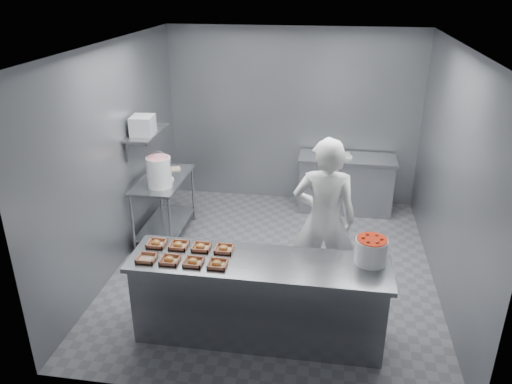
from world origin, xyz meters
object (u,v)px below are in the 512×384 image
tray_3 (217,264)px  tray_7 (224,249)px  tray_1 (170,260)px  worker (324,220)px  glaze_bucket (159,171)px  strawberry_tub (371,250)px  appliance (143,125)px  prep_table (164,198)px  service_counter (259,299)px  tray_5 (179,245)px  tray_6 (201,247)px  tray_2 (193,262)px  tray_0 (147,258)px  tray_4 (156,243)px  back_counter (345,183)px

tray_3 → tray_7: (0.00, 0.30, 0.00)m
tray_1 → worker: worker is taller
glaze_bucket → worker: bearing=-20.6°
strawberry_tub → appliance: bearing=149.8°
prep_table → tray_3: tray_3 is taller
tray_3 → appliance: bearing=125.9°
service_counter → appliance: bearing=134.7°
prep_table → tray_5: (0.78, -1.80, 0.33)m
strawberry_tub → tray_6: bearing=-179.9°
tray_2 → appliance: size_ratio=0.58×
tray_0 → glaze_bucket: (-0.49, 1.82, 0.19)m
tray_7 → glaze_bucket: (-1.20, 1.53, 0.19)m
tray_2 → glaze_bucket: (-0.96, 1.82, 0.19)m
service_counter → worker: (0.61, 0.85, 0.52)m
service_counter → tray_4: 1.21m
tray_2 → tray_6: (0.00, 0.30, 0.00)m
tray_7 → glaze_bucket: glaze_bucket is taller
glaze_bucket → tray_2: bearing=-62.2°
service_counter → prep_table: bearing=130.2°
tray_0 → tray_7: size_ratio=1.00×
back_counter → glaze_bucket: 3.02m
tray_2 → tray_3: size_ratio=1.00×
glaze_bucket → tray_0: bearing=-75.1°
service_counter → tray_7: 0.63m
back_counter → worker: (-0.29, -2.40, 0.52)m
worker → prep_table: bearing=-26.5°
tray_0 → tray_4: 0.30m
prep_table → worker: worker is taller
strawberry_tub → appliance: appliance is taller
service_counter → back_counter: same height
service_counter → tray_0: bearing=-172.4°
tray_3 → tray_6: (-0.24, 0.30, 0.00)m
service_counter → strawberry_tub: bearing=7.9°
back_counter → tray_6: size_ratio=8.01×
tray_7 → glaze_bucket: bearing=128.2°
glaze_bucket → appliance: (-0.23, 0.16, 0.57)m
tray_6 → tray_0: bearing=-148.2°
tray_6 → appliance: (-1.19, 1.69, 0.76)m
tray_5 → appliance: (-0.95, 1.69, 0.76)m
tray_6 → tray_7: 0.24m
tray_7 → glaze_bucket: 1.95m
tray_0 → worker: worker is taller
tray_7 → tray_5: bearing=180.0°
tray_2 → tray_1: bearing=180.0°
tray_0 → strawberry_tub: strawberry_tub is taller
service_counter → tray_7: bearing=159.0°
glaze_bucket → tray_3: bearing=-56.6°
tray_5 → appliance: bearing=119.5°
tray_3 → glaze_bucket: size_ratio=0.38×
tray_1 → tray_7: same height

